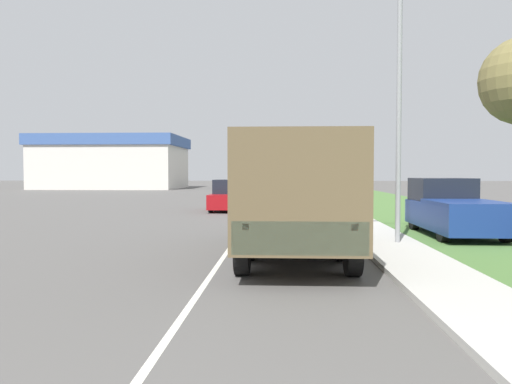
{
  "coord_description": "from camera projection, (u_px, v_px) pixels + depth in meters",
  "views": [
    {
      "loc": [
        1.45,
        -0.76,
        2.1
      ],
      "look_at": [
        0.71,
        13.54,
        1.55
      ],
      "focal_mm": 35.0,
      "sensor_mm": 36.0,
      "label": 1
    }
  ],
  "objects": [
    {
      "name": "pickup_truck",
      "position": [
        452.0,
        209.0,
        16.81
      ],
      "size": [
        2.07,
        5.0,
        1.89
      ],
      "color": "navy",
      "rests_on": "grass_strip_right"
    },
    {
      "name": "ground_plane",
      "position": [
        264.0,
        198.0,
        40.83
      ],
      "size": [
        180.0,
        180.0,
        0.0
      ],
      "primitive_type": "plane",
      "color": "#565451"
    },
    {
      "name": "car_nearest_ahead",
      "position": [
        229.0,
        197.0,
        27.83
      ],
      "size": [
        1.87,
        4.72,
        1.72
      ],
      "color": "maroon",
      "rests_on": "ground"
    },
    {
      "name": "lane_centre_stripe",
      "position": [
        264.0,
        198.0,
        40.83
      ],
      "size": [
        0.12,
        120.0,
        0.0
      ],
      "color": "silver",
      "rests_on": "ground"
    },
    {
      "name": "sidewalk_right",
      "position": [
        319.0,
        198.0,
        40.59
      ],
      "size": [
        1.8,
        120.0,
        0.12
      ],
      "color": "beige",
      "rests_on": "ground"
    },
    {
      "name": "lamp_post",
      "position": [
        393.0,
        72.0,
        14.04
      ],
      "size": [
        1.69,
        0.24,
        8.25
      ],
      "color": "gray",
      "rests_on": "sidewalk_right"
    },
    {
      "name": "grass_strip_right",
      "position": [
        374.0,
        199.0,
        40.37
      ],
      "size": [
        7.0,
        120.0,
        0.02
      ],
      "color": "#4C7538",
      "rests_on": "ground"
    },
    {
      "name": "building_distant",
      "position": [
        113.0,
        162.0,
        66.95
      ],
      "size": [
        18.65,
        13.36,
        6.92
      ],
      "color": "beige",
      "rests_on": "ground"
    },
    {
      "name": "car_second_ahead",
      "position": [
        241.0,
        189.0,
        41.47
      ],
      "size": [
        1.77,
        4.52,
        1.66
      ],
      "color": "navy",
      "rests_on": "ground"
    },
    {
      "name": "military_truck",
      "position": [
        294.0,
        190.0,
        12.61
      ],
      "size": [
        2.55,
        7.96,
        2.91
      ],
      "color": "#474C38",
      "rests_on": "ground"
    }
  ]
}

